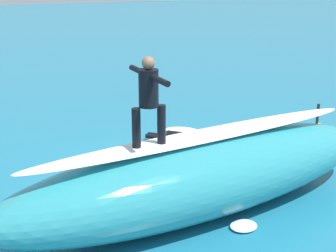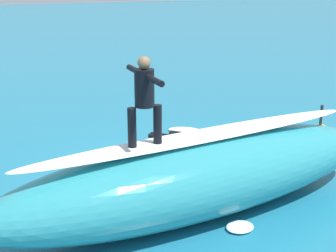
{
  "view_description": "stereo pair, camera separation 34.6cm",
  "coord_description": "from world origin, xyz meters",
  "px_view_note": "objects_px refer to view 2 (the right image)",
  "views": [
    {
      "loc": [
        4.22,
        10.82,
        4.89
      ],
      "look_at": [
        -0.08,
        0.56,
        1.31
      ],
      "focal_mm": 53.22,
      "sensor_mm": 36.0,
      "label": 1
    },
    {
      "loc": [
        3.9,
        10.95,
        4.89
      ],
      "look_at": [
        -0.08,
        0.56,
        1.31
      ],
      "focal_mm": 53.22,
      "sensor_mm": 36.0,
      "label": 2
    }
  ],
  "objects_px": {
    "surfer_paddling": "(179,136)",
    "buoy_marker": "(319,138)",
    "surfboard_paddling": "(183,142)",
    "surfboard_riding": "(145,147)",
    "surfer_riding": "(144,95)"
  },
  "relations": [
    {
      "from": "surfer_riding",
      "to": "surfboard_paddling",
      "type": "height_order",
      "value": "surfer_riding"
    },
    {
      "from": "surfer_paddling",
      "to": "buoy_marker",
      "type": "xyz_separation_m",
      "value": [
        -3.34,
        2.03,
        0.2
      ]
    },
    {
      "from": "surfboard_paddling",
      "to": "buoy_marker",
      "type": "distance_m",
      "value": 3.8
    },
    {
      "from": "surfboard_riding",
      "to": "surfer_riding",
      "type": "xyz_separation_m",
      "value": [
        -0.0,
        0.0,
        1.01
      ]
    },
    {
      "from": "surfboard_paddling",
      "to": "surfer_riding",
      "type": "bearing_deg",
      "value": -77.86
    },
    {
      "from": "surfboard_riding",
      "to": "surfboard_paddling",
      "type": "height_order",
      "value": "surfboard_riding"
    },
    {
      "from": "buoy_marker",
      "to": "surfer_paddling",
      "type": "bearing_deg",
      "value": -31.31
    },
    {
      "from": "surfer_riding",
      "to": "surfer_paddling",
      "type": "bearing_deg",
      "value": -122.64
    },
    {
      "from": "surfboard_paddling",
      "to": "surfer_paddling",
      "type": "distance_m",
      "value": 0.2
    },
    {
      "from": "surfer_riding",
      "to": "buoy_marker",
      "type": "height_order",
      "value": "surfer_riding"
    },
    {
      "from": "surfer_riding",
      "to": "surfboard_paddling",
      "type": "relative_size",
      "value": 0.87
    },
    {
      "from": "surfer_riding",
      "to": "surfboard_paddling",
      "type": "xyz_separation_m",
      "value": [
        -2.53,
        -4.23,
        -2.64
      ]
    },
    {
      "from": "surfboard_riding",
      "to": "surfer_riding",
      "type": "distance_m",
      "value": 1.01
    },
    {
      "from": "surfer_paddling",
      "to": "buoy_marker",
      "type": "distance_m",
      "value": 3.91
    },
    {
      "from": "surfer_riding",
      "to": "surfer_paddling",
      "type": "relative_size",
      "value": 1.29
    }
  ]
}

